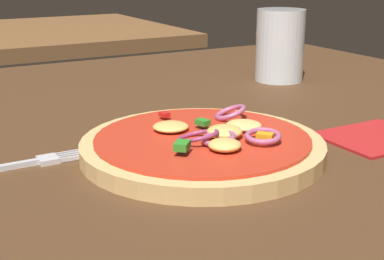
{
  "coord_description": "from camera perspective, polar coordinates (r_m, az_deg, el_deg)",
  "views": [
    {
      "loc": [
        -0.21,
        -0.46,
        0.22
      ],
      "look_at": [
        0.05,
        -0.0,
        0.05
      ],
      "focal_mm": 52.1,
      "sensor_mm": 36.0,
      "label": 1
    }
  ],
  "objects": [
    {
      "name": "dining_table",
      "position": [
        0.54,
        -4.61,
        -4.39
      ],
      "size": [
        1.22,
        1.05,
        0.03
      ],
      "color": "#4C301C",
      "rests_on": "ground"
    },
    {
      "name": "beer_glass",
      "position": [
        0.87,
        8.97,
        8.12
      ],
      "size": [
        0.07,
        0.07,
        0.11
      ],
      "color": "silver",
      "rests_on": "dining_table"
    },
    {
      "name": "pizza",
      "position": [
        0.53,
        1.18,
        -1.57
      ],
      "size": [
        0.23,
        0.23,
        0.03
      ],
      "color": "tan",
      "rests_on": "dining_table"
    },
    {
      "name": "background_table",
      "position": [
        1.55,
        -14.88,
        9.36
      ],
      "size": [
        0.65,
        0.6,
        0.03
      ],
      "color": "brown",
      "rests_on": "ground"
    },
    {
      "name": "napkin",
      "position": [
        0.61,
        18.29,
        -0.73
      ],
      "size": [
        0.11,
        0.09,
        0.0
      ],
      "color": "#B21E1E",
      "rests_on": "dining_table"
    },
    {
      "name": "fork",
      "position": [
        0.53,
        -18.63,
        -3.64
      ],
      "size": [
        0.18,
        0.02,
        0.01
      ],
      "color": "silver",
      "rests_on": "dining_table"
    }
  ]
}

